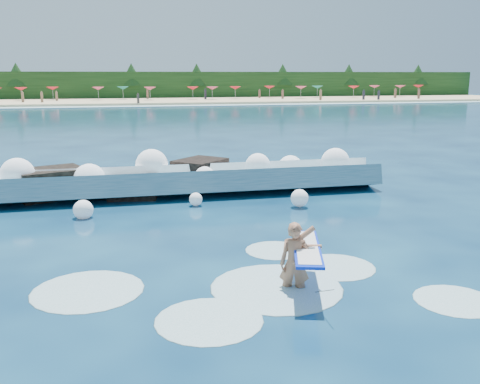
{
  "coord_description": "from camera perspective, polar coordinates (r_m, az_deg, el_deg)",
  "views": [
    {
      "loc": [
        -1.93,
        -12.53,
        4.49
      ],
      "look_at": [
        1.5,
        2.0,
        1.2
      ],
      "focal_mm": 40.0,
      "sensor_mm": 36.0,
      "label": 1
    }
  ],
  "objects": [
    {
      "name": "rock_cluster",
      "position": [
        21.0,
        -12.41,
        0.99
      ],
      "size": [
        8.34,
        3.26,
        1.36
      ],
      "color": "black",
      "rests_on": "ground"
    },
    {
      "name": "ground",
      "position": [
        13.45,
        -4.3,
        -7.11
      ],
      "size": [
        200.0,
        200.0,
        0.0
      ],
      "primitive_type": "plane",
      "color": "#07203E",
      "rests_on": "ground"
    },
    {
      "name": "treeline",
      "position": [
        100.57,
        -12.41,
        11.0
      ],
      "size": [
        140.0,
        4.0,
        5.0
      ],
      "primitive_type": "cube",
      "color": "black",
      "rests_on": "ground"
    },
    {
      "name": "beach",
      "position": [
        90.66,
        -12.21,
        9.43
      ],
      "size": [
        140.0,
        20.0,
        0.4
      ],
      "primitive_type": "cube",
      "color": "tan",
      "rests_on": "ground"
    },
    {
      "name": "beach_umbrellas",
      "position": [
        92.18,
        -12.23,
        10.75
      ],
      "size": [
        113.79,
        6.83,
        0.5
      ],
      "color": "red",
      "rests_on": "ground"
    },
    {
      "name": "surf_foam",
      "position": [
        11.67,
        0.75,
        -10.2
      ],
      "size": [
        9.34,
        5.53,
        0.14
      ],
      "color": "silver",
      "rests_on": "ground"
    },
    {
      "name": "beachgoers",
      "position": [
        86.69,
        -17.74,
        9.61
      ],
      "size": [
        102.45,
        13.32,
        1.94
      ],
      "color": "#3F332D",
      "rests_on": "ground"
    },
    {
      "name": "breaking_wave",
      "position": [
        20.58,
        -7.07,
        1.1
      ],
      "size": [
        16.06,
        2.59,
        1.38
      ],
      "color": "#336B81",
      "rests_on": "ground"
    },
    {
      "name": "wave_spray",
      "position": [
        20.49,
        -8.48,
        2.03
      ],
      "size": [
        14.5,
        4.69,
        1.73
      ],
      "color": "white",
      "rests_on": "ground"
    },
    {
      "name": "wet_band",
      "position": [
        79.68,
        -12.02,
        8.95
      ],
      "size": [
        140.0,
        5.0,
        0.08
      ],
      "primitive_type": "cube",
      "color": "silver",
      "rests_on": "ground"
    },
    {
      "name": "surfer_with_board",
      "position": [
        11.43,
        6.16,
        -7.25
      ],
      "size": [
        1.28,
        2.95,
        1.77
      ],
      "color": "#A0674B",
      "rests_on": "ground"
    }
  ]
}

